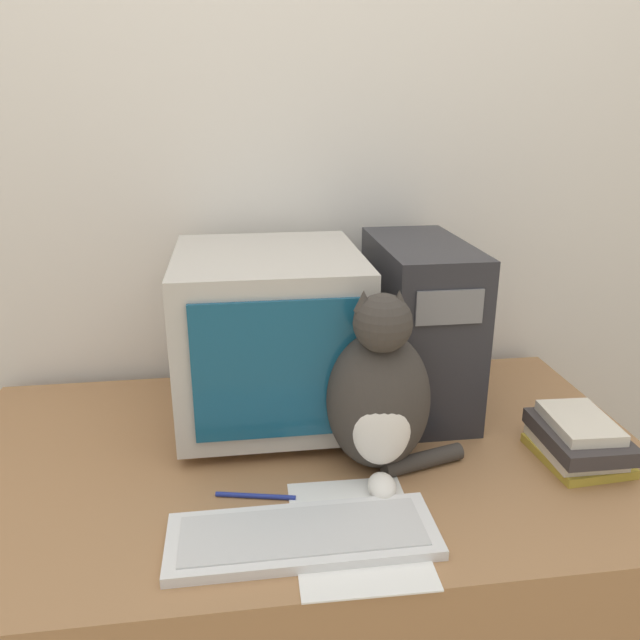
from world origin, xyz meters
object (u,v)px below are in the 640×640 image
object	(u,v)px
pen	(256,496)
book_stack	(578,440)
keyboard	(303,536)
computer_tower	(418,325)
crt_monitor	(270,334)
cat	(379,396)

from	to	relation	value
pen	book_stack	bearing A→B (deg)	3.77
keyboard	pen	xyz separation A→B (m)	(-0.07, 0.13, -0.01)
computer_tower	pen	bearing A→B (deg)	-139.43
computer_tower	book_stack	world-z (taller)	computer_tower
keyboard	book_stack	size ratio (longest dim) A/B	2.18
crt_monitor	computer_tower	size ratio (longest dim) A/B	1.11
cat	book_stack	xyz separation A→B (m)	(0.40, -0.03, -0.11)
computer_tower	cat	bearing A→B (deg)	-119.97
book_stack	cat	bearing A→B (deg)	175.40
computer_tower	book_stack	xyz separation A→B (m)	(0.25, -0.29, -0.15)
keyboard	pen	bearing A→B (deg)	119.48
computer_tower	keyboard	bearing A→B (deg)	-124.69
computer_tower	crt_monitor	bearing A→B (deg)	-176.53
computer_tower	book_stack	size ratio (longest dim) A/B	1.92
cat	pen	world-z (taller)	cat
computer_tower	keyboard	xyz separation A→B (m)	(-0.32, -0.46, -0.18)
crt_monitor	cat	world-z (taller)	crt_monitor
pen	crt_monitor	bearing A→B (deg)	80.98
crt_monitor	cat	size ratio (longest dim) A/B	1.17
keyboard	pen	world-z (taller)	keyboard
cat	book_stack	world-z (taller)	cat
keyboard	crt_monitor	bearing A→B (deg)	92.83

